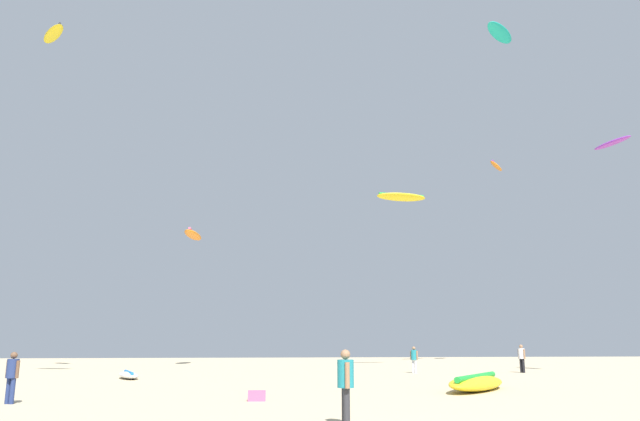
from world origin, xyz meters
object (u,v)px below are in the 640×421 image
at_px(kite_aloft_6, 612,143).
at_px(person_left, 12,373).
at_px(cooler_box, 257,396).
at_px(kite_aloft_4, 53,34).
at_px(person_midground, 522,356).
at_px(kite_aloft_2, 496,166).
at_px(person_foreground, 346,381).
at_px(kite_grounded_mid, 129,375).
at_px(person_right, 414,357).
at_px(kite_aloft_5, 193,235).
at_px(kite_aloft_3, 500,33).
at_px(kite_grounded_near, 477,383).
at_px(kite_aloft_1, 401,197).

bearing_deg(kite_aloft_6, person_left, -157.41).
height_order(cooler_box, kite_aloft_4, kite_aloft_4).
relative_size(person_midground, kite_aloft_2, 0.51).
bearing_deg(cooler_box, person_midground, 44.37).
bearing_deg(person_left, person_foreground, -93.61).
bearing_deg(kite_grounded_mid, person_right, 13.55).
bearing_deg(kite_grounded_mid, kite_aloft_6, -1.36).
bearing_deg(kite_aloft_6, kite_aloft_5, 149.21).
bearing_deg(kite_aloft_3, person_left, -138.66).
xyz_separation_m(kite_grounded_near, kite_aloft_5, (-13.56, 23.72, 9.71)).
relative_size(person_left, person_right, 1.00).
relative_size(person_foreground, kite_aloft_2, 0.52).
bearing_deg(kite_grounded_near, kite_aloft_3, 61.22).
relative_size(person_midground, person_left, 1.08).
relative_size(person_left, kite_aloft_6, 0.55).
bearing_deg(kite_grounded_mid, kite_grounded_near, -31.19).
xyz_separation_m(person_midground, person_right, (-6.57, 0.38, -0.07)).
relative_size(person_right, kite_aloft_2, 0.48).
xyz_separation_m(person_foreground, person_right, (7.45, 21.94, -0.08)).
bearing_deg(kite_aloft_5, person_left, -94.98).
height_order(person_right, kite_aloft_5, kite_aloft_5).
bearing_deg(kite_aloft_3, person_foreground, -120.91).
height_order(person_foreground, kite_grounded_near, person_foreground).
height_order(person_left, kite_aloft_4, kite_aloft_4).
distance_m(kite_aloft_1, kite_aloft_2, 14.86).
bearing_deg(person_right, person_left, -2.54).
relative_size(cooler_box, kite_aloft_3, 0.14).
height_order(kite_aloft_2, kite_aloft_3, kite_aloft_3).
bearing_deg(person_foreground, kite_aloft_4, -58.23).
xyz_separation_m(person_midground, cooler_box, (-16.00, -15.65, -0.81)).
distance_m(kite_grounded_near, kite_aloft_1, 24.60).
height_order(person_left, kite_aloft_2, kite_aloft_2).
distance_m(cooler_box, kite_aloft_5, 29.11).
bearing_deg(kite_aloft_2, cooler_box, -124.71).
height_order(kite_grounded_near, cooler_box, kite_grounded_near).
bearing_deg(kite_aloft_5, person_right, -36.84).
bearing_deg(kite_grounded_near, cooler_box, -159.28).
xyz_separation_m(person_right, kite_aloft_1, (1.58, 8.18, 11.94)).
height_order(person_right, kite_aloft_1, kite_aloft_1).
height_order(person_left, kite_grounded_mid, person_left).
xyz_separation_m(kite_aloft_1, kite_aloft_3, (8.80, -0.34, 14.35)).
height_order(kite_aloft_1, kite_aloft_5, kite_aloft_1).
bearing_deg(person_left, kite_aloft_1, -9.32).
bearing_deg(kite_aloft_5, kite_grounded_near, -60.23).
bearing_deg(person_right, kite_aloft_4, -51.61).
height_order(person_foreground, kite_grounded_mid, person_foreground).
bearing_deg(kite_aloft_6, kite_grounded_near, -145.55).
xyz_separation_m(kite_grounded_mid, kite_aloft_2, (28.75, 20.03, 17.93)).
relative_size(kite_aloft_2, kite_aloft_3, 0.82).
xyz_separation_m(person_left, cooler_box, (7.46, 0.13, -0.74)).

